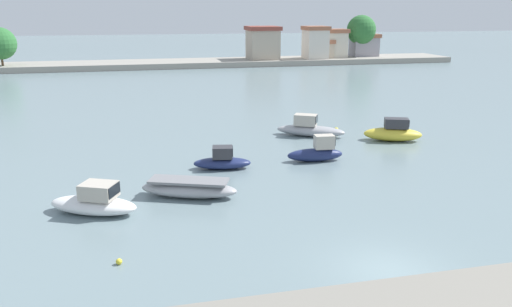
{
  "coord_description": "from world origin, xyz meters",
  "views": [
    {
      "loc": [
        -9.04,
        -15.69,
        9.77
      ],
      "look_at": [
        -1.62,
        15.87,
        0.44
      ],
      "focal_mm": 35.15,
      "sensor_mm": 36.0,
      "label": 1
    }
  ],
  "objects_px": {
    "mooring_buoy_0": "(119,262)",
    "mooring_buoy_1": "(336,130)",
    "moored_boat_3": "(317,152)",
    "moored_boat_2": "(222,161)",
    "moored_boat_0": "(95,202)",
    "moored_boat_5": "(393,133)",
    "moored_boat_1": "(189,188)",
    "moored_boat_4": "(310,129)"
  },
  "relations": [
    {
      "from": "mooring_buoy_0",
      "to": "moored_boat_2",
      "type": "bearing_deg",
      "value": 61.93
    },
    {
      "from": "moored_boat_4",
      "to": "moored_boat_0",
      "type": "bearing_deg",
      "value": -111.66
    },
    {
      "from": "moored_boat_0",
      "to": "moored_boat_5",
      "type": "relative_size",
      "value": 1.02
    },
    {
      "from": "moored_boat_3",
      "to": "moored_boat_1",
      "type": "bearing_deg",
      "value": -147.75
    },
    {
      "from": "moored_boat_1",
      "to": "mooring_buoy_0",
      "type": "height_order",
      "value": "moored_boat_1"
    },
    {
      "from": "moored_boat_1",
      "to": "mooring_buoy_1",
      "type": "xyz_separation_m",
      "value": [
        13.48,
        12.31,
        -0.29
      ]
    },
    {
      "from": "moored_boat_4",
      "to": "moored_boat_5",
      "type": "relative_size",
      "value": 1.17
    },
    {
      "from": "mooring_buoy_1",
      "to": "moored_boat_5",
      "type": "bearing_deg",
      "value": -50.34
    },
    {
      "from": "moored_boat_2",
      "to": "moored_boat_5",
      "type": "bearing_deg",
      "value": 25.69
    },
    {
      "from": "moored_boat_5",
      "to": "mooring_buoy_1",
      "type": "distance_m",
      "value": 4.94
    },
    {
      "from": "moored_boat_3",
      "to": "mooring_buoy_1",
      "type": "bearing_deg",
      "value": 64.21
    },
    {
      "from": "moored_boat_0",
      "to": "moored_boat_1",
      "type": "distance_m",
      "value": 4.95
    },
    {
      "from": "mooring_buoy_1",
      "to": "moored_boat_2",
      "type": "bearing_deg",
      "value": -144.38
    },
    {
      "from": "moored_boat_2",
      "to": "moored_boat_4",
      "type": "height_order",
      "value": "moored_boat_4"
    },
    {
      "from": "moored_boat_1",
      "to": "moored_boat_2",
      "type": "bearing_deg",
      "value": 81.25
    },
    {
      "from": "moored_boat_1",
      "to": "moored_boat_5",
      "type": "bearing_deg",
      "value": 48.24
    },
    {
      "from": "mooring_buoy_0",
      "to": "moored_boat_0",
      "type": "bearing_deg",
      "value": 102.84
    },
    {
      "from": "moored_boat_2",
      "to": "moored_boat_3",
      "type": "relative_size",
      "value": 0.99
    },
    {
      "from": "moored_boat_3",
      "to": "mooring_buoy_0",
      "type": "height_order",
      "value": "moored_boat_3"
    },
    {
      "from": "moored_boat_3",
      "to": "moored_boat_4",
      "type": "relative_size",
      "value": 0.69
    },
    {
      "from": "moored_boat_2",
      "to": "mooring_buoy_0",
      "type": "bearing_deg",
      "value": -108.34
    },
    {
      "from": "moored_boat_2",
      "to": "mooring_buoy_0",
      "type": "xyz_separation_m",
      "value": [
        -6.09,
        -11.42,
        -0.39
      ]
    },
    {
      "from": "moored_boat_2",
      "to": "mooring_buoy_1",
      "type": "bearing_deg",
      "value": 45.35
    },
    {
      "from": "moored_boat_1",
      "to": "moored_boat_4",
      "type": "bearing_deg",
      "value": 67.6
    },
    {
      "from": "moored_boat_3",
      "to": "moored_boat_5",
      "type": "relative_size",
      "value": 0.81
    },
    {
      "from": "moored_boat_2",
      "to": "moored_boat_3",
      "type": "height_order",
      "value": "moored_boat_3"
    },
    {
      "from": "moored_boat_5",
      "to": "mooring_buoy_0",
      "type": "distance_m",
      "value": 25.37
    },
    {
      "from": "mooring_buoy_0",
      "to": "mooring_buoy_1",
      "type": "relative_size",
      "value": 0.69
    },
    {
      "from": "moored_boat_3",
      "to": "mooring_buoy_1",
      "type": "relative_size",
      "value": 10.53
    },
    {
      "from": "moored_boat_0",
      "to": "mooring_buoy_1",
      "type": "bearing_deg",
      "value": 61.28
    },
    {
      "from": "moored_boat_2",
      "to": "moored_boat_5",
      "type": "xyz_separation_m",
      "value": [
        14.04,
        4.01,
        0.12
      ]
    },
    {
      "from": "moored_boat_1",
      "to": "moored_boat_5",
      "type": "height_order",
      "value": "moored_boat_5"
    },
    {
      "from": "moored_boat_5",
      "to": "moored_boat_0",
      "type": "bearing_deg",
      "value": -134.35
    },
    {
      "from": "moored_boat_0",
      "to": "moored_boat_1",
      "type": "relative_size",
      "value": 0.88
    },
    {
      "from": "moored_boat_1",
      "to": "moored_boat_2",
      "type": "xyz_separation_m",
      "value": [
        2.59,
        4.51,
        0.05
      ]
    },
    {
      "from": "moored_boat_0",
      "to": "moored_boat_3",
      "type": "relative_size",
      "value": 1.26
    },
    {
      "from": "moored_boat_1",
      "to": "moored_boat_4",
      "type": "distance_m",
      "value": 15.74
    },
    {
      "from": "moored_boat_0",
      "to": "moored_boat_5",
      "type": "distance_m",
      "value": 23.54
    },
    {
      "from": "moored_boat_2",
      "to": "moored_boat_4",
      "type": "distance_m",
      "value": 10.76
    },
    {
      "from": "mooring_buoy_0",
      "to": "mooring_buoy_1",
      "type": "bearing_deg",
      "value": 48.54
    },
    {
      "from": "moored_boat_0",
      "to": "moored_boat_4",
      "type": "xyz_separation_m",
      "value": [
        15.63,
        12.65,
        0.01
      ]
    },
    {
      "from": "moored_boat_1",
      "to": "moored_boat_3",
      "type": "bearing_deg",
      "value": 48.73
    }
  ]
}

